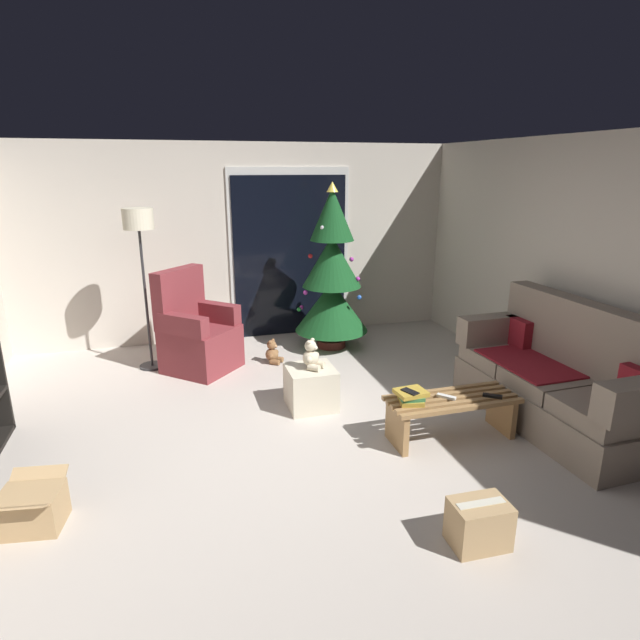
{
  "coord_description": "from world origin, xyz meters",
  "views": [
    {
      "loc": [
        -0.87,
        -3.67,
        2.2
      ],
      "look_at": [
        0.4,
        0.7,
        0.85
      ],
      "focal_mm": 29.07,
      "sensor_mm": 36.0,
      "label": 1
    }
  ],
  "objects_px": {
    "book_stack": "(411,396)",
    "cardboard_box_taped_mid_floor": "(479,524)",
    "coffee_table": "(451,411)",
    "remote_black": "(493,396)",
    "floor_lamp": "(140,235)",
    "ottoman": "(311,387)",
    "cell_phone": "(410,391)",
    "teddy_bear_cream": "(312,356)",
    "cardboard_box_open_near_shelf": "(32,509)",
    "armchair": "(197,335)",
    "remote_white": "(446,397)",
    "christmas_tree": "(332,277)",
    "teddy_bear_chestnut_by_tree": "(273,353)",
    "couch": "(559,380)"
  },
  "relations": [
    {
      "from": "remote_black",
      "to": "christmas_tree",
      "type": "height_order",
      "value": "christmas_tree"
    },
    {
      "from": "floor_lamp",
      "to": "cell_phone",
      "type": "bearing_deg",
      "value": -49.39
    },
    {
      "from": "armchair",
      "to": "cell_phone",
      "type": "bearing_deg",
      "value": -54.96
    },
    {
      "from": "ottoman",
      "to": "remote_black",
      "type": "bearing_deg",
      "value": -37.51
    },
    {
      "from": "cardboard_box_open_near_shelf",
      "to": "book_stack",
      "type": "bearing_deg",
      "value": 5.9
    },
    {
      "from": "book_stack",
      "to": "cardboard_box_taped_mid_floor",
      "type": "distance_m",
      "value": 1.24
    },
    {
      "from": "floor_lamp",
      "to": "book_stack",
      "type": "bearing_deg",
      "value": -48.93
    },
    {
      "from": "christmas_tree",
      "to": "cardboard_box_open_near_shelf",
      "type": "height_order",
      "value": "christmas_tree"
    },
    {
      "from": "book_stack",
      "to": "floor_lamp",
      "type": "distance_m",
      "value": 3.34
    },
    {
      "from": "coffee_table",
      "to": "cardboard_box_taped_mid_floor",
      "type": "distance_m",
      "value": 1.3
    },
    {
      "from": "floor_lamp",
      "to": "teddy_bear_cream",
      "type": "bearing_deg",
      "value": -45.19
    },
    {
      "from": "cardboard_box_open_near_shelf",
      "to": "ottoman",
      "type": "bearing_deg",
      "value": 28.73
    },
    {
      "from": "couch",
      "to": "christmas_tree",
      "type": "bearing_deg",
      "value": 117.76
    },
    {
      "from": "cell_phone",
      "to": "floor_lamp",
      "type": "xyz_separation_m",
      "value": [
        -2.05,
        2.4,
        1.03
      ]
    },
    {
      "from": "remote_white",
      "to": "ottoman",
      "type": "height_order",
      "value": "same"
    },
    {
      "from": "teddy_bear_cream",
      "to": "coffee_table",
      "type": "bearing_deg",
      "value": -42.8
    },
    {
      "from": "coffee_table",
      "to": "cardboard_box_open_near_shelf",
      "type": "distance_m",
      "value": 3.13
    },
    {
      "from": "cell_phone",
      "to": "floor_lamp",
      "type": "height_order",
      "value": "floor_lamp"
    },
    {
      "from": "christmas_tree",
      "to": "armchair",
      "type": "distance_m",
      "value": 1.77
    },
    {
      "from": "remote_white",
      "to": "cell_phone",
      "type": "bearing_deg",
      "value": -40.06
    },
    {
      "from": "book_stack",
      "to": "ottoman",
      "type": "relative_size",
      "value": 0.57
    },
    {
      "from": "ottoman",
      "to": "teddy_bear_cream",
      "type": "bearing_deg",
      "value": -42.8
    },
    {
      "from": "remote_white",
      "to": "teddy_bear_chestnut_by_tree",
      "type": "distance_m",
      "value": 2.39
    },
    {
      "from": "cell_phone",
      "to": "coffee_table",
      "type": "bearing_deg",
      "value": -21.24
    },
    {
      "from": "book_stack",
      "to": "cardboard_box_open_near_shelf",
      "type": "xyz_separation_m",
      "value": [
        -2.74,
        -0.28,
        -0.29
      ]
    },
    {
      "from": "armchair",
      "to": "floor_lamp",
      "type": "distance_m",
      "value": 1.23
    },
    {
      "from": "book_stack",
      "to": "cardboard_box_taped_mid_floor",
      "type": "xyz_separation_m",
      "value": [
        -0.12,
        -1.21,
        -0.28
      ]
    },
    {
      "from": "armchair",
      "to": "ottoman",
      "type": "bearing_deg",
      "value": -53.21
    },
    {
      "from": "coffee_table",
      "to": "floor_lamp",
      "type": "height_order",
      "value": "floor_lamp"
    },
    {
      "from": "coffee_table",
      "to": "remote_black",
      "type": "height_order",
      "value": "remote_black"
    },
    {
      "from": "ottoman",
      "to": "floor_lamp",
      "type": "bearing_deg",
      "value": 134.8
    },
    {
      "from": "floor_lamp",
      "to": "ottoman",
      "type": "height_order",
      "value": "floor_lamp"
    },
    {
      "from": "teddy_bear_cream",
      "to": "cardboard_box_open_near_shelf",
      "type": "bearing_deg",
      "value": -151.51
    },
    {
      "from": "christmas_tree",
      "to": "coffee_table",
      "type": "bearing_deg",
      "value": -83.8
    },
    {
      "from": "remote_white",
      "to": "ottoman",
      "type": "xyz_separation_m",
      "value": [
        -0.92,
        0.9,
        -0.19
      ]
    },
    {
      "from": "couch",
      "to": "armchair",
      "type": "bearing_deg",
      "value": 143.61
    },
    {
      "from": "couch",
      "to": "christmas_tree",
      "type": "height_order",
      "value": "christmas_tree"
    },
    {
      "from": "christmas_tree",
      "to": "cardboard_box_open_near_shelf",
      "type": "xyz_separation_m",
      "value": [
        -2.84,
        -2.76,
        -0.77
      ]
    },
    {
      "from": "cell_phone",
      "to": "armchair",
      "type": "height_order",
      "value": "armchair"
    },
    {
      "from": "cell_phone",
      "to": "armchair",
      "type": "distance_m",
      "value": 2.69
    },
    {
      "from": "remote_white",
      "to": "floor_lamp",
      "type": "distance_m",
      "value": 3.56
    },
    {
      "from": "remote_white",
      "to": "floor_lamp",
      "type": "xyz_separation_m",
      "value": [
        -2.39,
        2.38,
        1.12
      ]
    },
    {
      "from": "remote_black",
      "to": "teddy_bear_cream",
      "type": "bearing_deg",
      "value": 89.2
    },
    {
      "from": "armchair",
      "to": "teddy_bear_cream",
      "type": "distance_m",
      "value": 1.63
    },
    {
      "from": "cell_phone",
      "to": "cardboard_box_taped_mid_floor",
      "type": "relative_size",
      "value": 0.41
    },
    {
      "from": "cardboard_box_open_near_shelf",
      "to": "remote_black",
      "type": "bearing_deg",
      "value": 3.08
    },
    {
      "from": "cell_phone",
      "to": "teddy_bear_cream",
      "type": "distance_m",
      "value": 1.07
    },
    {
      "from": "cell_phone",
      "to": "teddy_bear_chestnut_by_tree",
      "type": "relative_size",
      "value": 0.5
    },
    {
      "from": "cell_phone",
      "to": "christmas_tree",
      "type": "distance_m",
      "value": 2.54
    },
    {
      "from": "cardboard_box_taped_mid_floor",
      "to": "cell_phone",
      "type": "bearing_deg",
      "value": 85.2
    }
  ]
}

